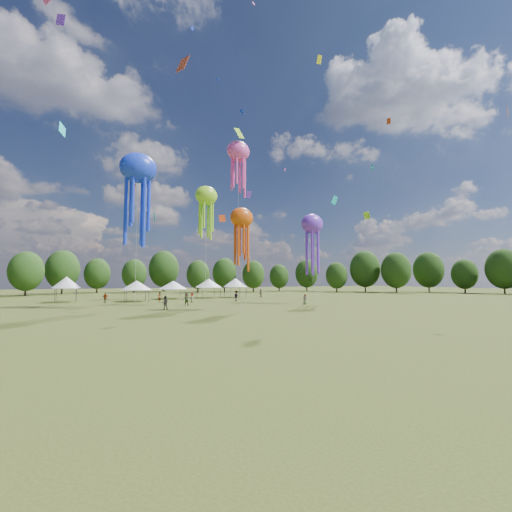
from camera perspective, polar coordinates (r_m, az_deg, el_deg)
name	(u,v)px	position (r m, az deg, el deg)	size (l,w,h in m)	color
ground	(440,351)	(21.30, 28.92, -13.98)	(300.00, 300.00, 0.00)	#384416
spectator_near	(165,303)	(45.10, -15.26, -7.72)	(0.85, 0.66, 1.74)	gray
spectators_far	(214,297)	(58.78, -7.21, -6.95)	(32.45, 23.04, 1.88)	gray
festival_tents	(174,284)	(68.91, -13.78, -4.61)	(37.09, 11.22, 4.41)	#47474C
show_kites	(217,193)	(53.54, -6.71, 10.66)	(31.25, 21.14, 30.12)	#9FEC26
small_kites	(200,131)	(60.89, -9.45, 20.23)	(70.08, 57.61, 45.12)	#9FEC26
treeline	(157,267)	(75.71, -16.51, -1.87)	(201.57, 95.24, 13.43)	#38281C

